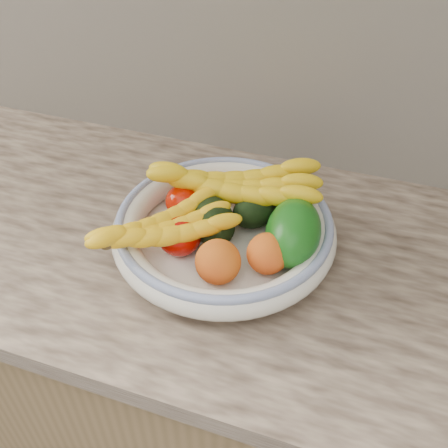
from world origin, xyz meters
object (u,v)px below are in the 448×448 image
green_mango (293,232)px  banana_bunch_front (163,231)px  banana_bunch_back (233,189)px  fruit_bowl (224,229)px

green_mango → banana_bunch_front: green_mango is taller
green_mango → banana_bunch_front: bearing=-167.0°
green_mango → banana_bunch_back: (-0.13, 0.07, 0.01)m
banana_bunch_back → banana_bunch_front: bearing=-131.6°
banana_bunch_front → fruit_bowl: bearing=-5.1°
fruit_bowl → green_mango: bearing=-0.1°
banana_bunch_back → banana_bunch_front: size_ratio=1.23×
fruit_bowl → banana_bunch_back: size_ratio=1.19×
fruit_bowl → banana_bunch_back: banana_bunch_back is taller
banana_bunch_back → banana_bunch_front: (-0.08, -0.14, -0.01)m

